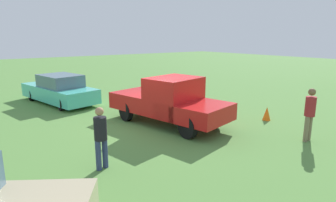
# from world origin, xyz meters

# --- Properties ---
(ground_plane) EXTENTS (80.00, 80.00, 0.00)m
(ground_plane) POSITION_xyz_m (0.00, 0.00, 0.00)
(ground_plane) COLOR #54843D
(pickup_truck) EXTENTS (5.11, 2.87, 1.83)m
(pickup_truck) POSITION_xyz_m (-0.28, -0.37, 0.95)
(pickup_truck) COLOR black
(pickup_truck) RESTS_ON ground_plane
(sedan_far) EXTENTS (5.04, 2.69, 1.45)m
(sedan_far) POSITION_xyz_m (5.99, 1.95, 0.66)
(sedan_far) COLOR black
(sedan_far) RESTS_ON ground_plane
(person_bystander) EXTENTS (0.32, 0.34, 1.72)m
(person_bystander) POSITION_xyz_m (-4.32, -2.85, 0.97)
(person_bystander) COLOR #7A6B51
(person_bystander) RESTS_ON ground_plane
(person_visitor) EXTENTS (0.38, 0.38, 1.62)m
(person_visitor) POSITION_xyz_m (-2.24, 3.29, 0.91)
(person_visitor) COLOR navy
(person_visitor) RESTS_ON ground_plane
(traffic_cone) EXTENTS (0.32, 0.32, 0.55)m
(traffic_cone) POSITION_xyz_m (-2.14, -3.82, 0.28)
(traffic_cone) COLOR orange
(traffic_cone) RESTS_ON ground_plane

